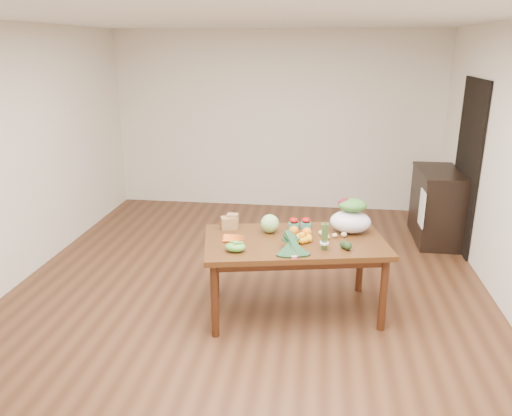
# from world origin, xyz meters

# --- Properties ---
(floor) EXTENTS (6.00, 6.00, 0.00)m
(floor) POSITION_xyz_m (0.00, 0.00, 0.00)
(floor) COLOR brown
(floor) RESTS_ON ground
(ceiling) EXTENTS (5.00, 6.00, 0.02)m
(ceiling) POSITION_xyz_m (0.00, 0.00, 2.70)
(ceiling) COLOR white
(ceiling) RESTS_ON room_walls
(room_walls) EXTENTS (5.02, 6.02, 2.70)m
(room_walls) POSITION_xyz_m (0.00, 0.00, 1.35)
(room_walls) COLOR white
(room_walls) RESTS_ON floor
(dining_table) EXTENTS (1.81, 1.23, 0.75)m
(dining_table) POSITION_xyz_m (0.49, -0.34, 0.38)
(dining_table) COLOR #462810
(dining_table) RESTS_ON floor
(doorway_dark) EXTENTS (0.02, 1.00, 2.10)m
(doorway_dark) POSITION_xyz_m (2.48, 1.60, 1.05)
(doorway_dark) COLOR black
(doorway_dark) RESTS_ON floor
(cabinet) EXTENTS (0.52, 1.02, 0.94)m
(cabinet) POSITION_xyz_m (2.22, 1.80, 0.47)
(cabinet) COLOR black
(cabinet) RESTS_ON floor
(dish_towel) EXTENTS (0.02, 0.28, 0.45)m
(dish_towel) POSITION_xyz_m (1.96, 1.40, 0.55)
(dish_towel) COLOR white
(dish_towel) RESTS_ON cabinet
(paper_bag) EXTENTS (0.24, 0.21, 0.15)m
(paper_bag) POSITION_xyz_m (-0.17, -0.14, 0.82)
(paper_bag) COLOR olive
(paper_bag) RESTS_ON dining_table
(cabbage) EXTENTS (0.18, 0.18, 0.18)m
(cabbage) POSITION_xyz_m (0.24, -0.19, 0.84)
(cabbage) COLOR #84AF64
(cabbage) RESTS_ON dining_table
(strawberry_basket_a) EXTENTS (0.11, 0.11, 0.09)m
(strawberry_basket_a) POSITION_xyz_m (0.46, -0.05, 0.79)
(strawberry_basket_a) COLOR #AD0E0B
(strawberry_basket_a) RESTS_ON dining_table
(strawberry_basket_b) EXTENTS (0.11, 0.11, 0.09)m
(strawberry_basket_b) POSITION_xyz_m (0.58, -0.02, 0.79)
(strawberry_basket_b) COLOR #B40C12
(strawberry_basket_b) RESTS_ON dining_table
(orange_a) EXTENTS (0.07, 0.07, 0.07)m
(orange_a) POSITION_xyz_m (0.45, -0.22, 0.78)
(orange_a) COLOR orange
(orange_a) RESTS_ON dining_table
(orange_b) EXTENTS (0.09, 0.09, 0.09)m
(orange_b) POSITION_xyz_m (0.47, -0.23, 0.79)
(orange_b) COLOR orange
(orange_b) RESTS_ON dining_table
(orange_c) EXTENTS (0.09, 0.09, 0.09)m
(orange_c) POSITION_xyz_m (0.59, -0.25, 0.80)
(orange_c) COLOR #F0580E
(orange_c) RESTS_ON dining_table
(mandarin_cluster) EXTENTS (0.21, 0.21, 0.10)m
(mandarin_cluster) POSITION_xyz_m (0.55, -0.39, 0.80)
(mandarin_cluster) COLOR #F3A20E
(mandarin_cluster) RESTS_ON dining_table
(carrots) EXTENTS (0.25, 0.23, 0.03)m
(carrots) POSITION_xyz_m (-0.06, -0.41, 0.76)
(carrots) COLOR #D64412
(carrots) RESTS_ON dining_table
(snap_pea_bag) EXTENTS (0.18, 0.14, 0.08)m
(snap_pea_bag) POSITION_xyz_m (-0.01, -0.69, 0.79)
(snap_pea_bag) COLOR green
(snap_pea_bag) RESTS_ON dining_table
(kale_bunch) EXTENTS (0.39, 0.46, 0.16)m
(kale_bunch) POSITION_xyz_m (0.48, -0.67, 0.83)
(kale_bunch) COLOR black
(kale_bunch) RESTS_ON dining_table
(asparagus_bundle) EXTENTS (0.10, 0.13, 0.26)m
(asparagus_bundle) POSITION_xyz_m (0.75, -0.55, 0.88)
(asparagus_bundle) COLOR #547937
(asparagus_bundle) RESTS_ON dining_table
(potato_a) EXTENTS (0.06, 0.05, 0.05)m
(potato_a) POSITION_xyz_m (0.74, -0.22, 0.77)
(potato_a) COLOR tan
(potato_a) RESTS_ON dining_table
(potato_b) EXTENTS (0.06, 0.05, 0.05)m
(potato_b) POSITION_xyz_m (0.78, -0.30, 0.77)
(potato_b) COLOR #D9B67D
(potato_b) RESTS_ON dining_table
(potato_c) EXTENTS (0.05, 0.05, 0.04)m
(potato_c) POSITION_xyz_m (0.85, -0.25, 0.77)
(potato_c) COLOR #C9BA73
(potato_c) RESTS_ON dining_table
(potato_d) EXTENTS (0.05, 0.05, 0.04)m
(potato_d) POSITION_xyz_m (0.73, -0.19, 0.77)
(potato_d) COLOR #D9BF7D
(potato_d) RESTS_ON dining_table
(potato_e) EXTENTS (0.06, 0.05, 0.05)m
(potato_e) POSITION_xyz_m (0.94, -0.22, 0.77)
(potato_e) COLOR tan
(potato_e) RESTS_ON dining_table
(avocado_a) EXTENTS (0.08, 0.10, 0.06)m
(avocado_a) POSITION_xyz_m (0.93, -0.49, 0.78)
(avocado_a) COLOR black
(avocado_a) RESTS_ON dining_table
(avocado_b) EXTENTS (0.11, 0.13, 0.08)m
(avocado_b) POSITION_xyz_m (0.95, -0.52, 0.79)
(avocado_b) COLOR black
(avocado_b) RESTS_ON dining_table
(salad_bag) EXTENTS (0.44, 0.36, 0.30)m
(salad_bag) POSITION_xyz_m (1.00, -0.08, 0.90)
(salad_bag) COLOR silver
(salad_bag) RESTS_ON dining_table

